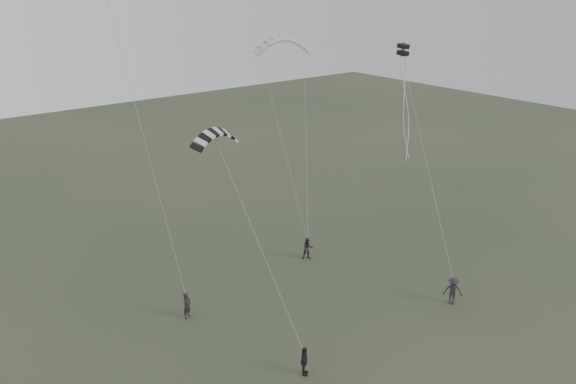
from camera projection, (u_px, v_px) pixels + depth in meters
ground at (343, 331)px, 32.78m from camera, size 140.00×140.00×0.00m
flyer_left at (187, 305)px, 33.82m from camera, size 0.72×0.63×1.67m
flyer_right at (308, 249)px, 40.98m from camera, size 1.00×0.94×1.65m
flyer_center at (304, 361)px, 28.89m from camera, size 0.96×0.98×1.65m
flyer_far at (453, 291)px, 35.22m from camera, size 1.30×1.36×1.86m
kite_pale_large at (283, 38)px, 40.64m from camera, size 4.44×2.85×1.92m
kite_striped at (215, 132)px, 29.58m from camera, size 2.97×1.47×1.31m
kite_box at (403, 50)px, 36.94m from camera, size 0.62×0.72×0.79m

